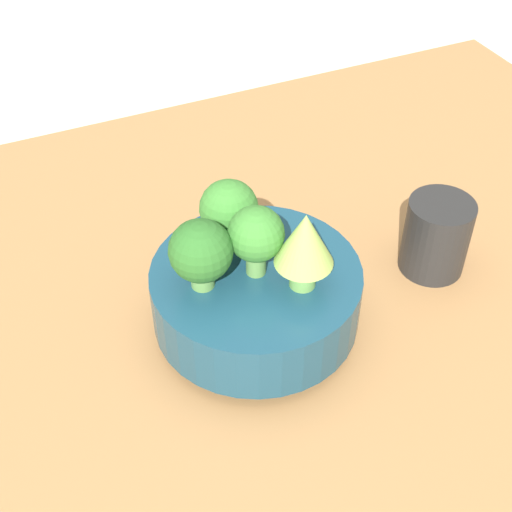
% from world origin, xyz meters
% --- Properties ---
extents(ground_plane, '(6.00, 6.00, 0.00)m').
position_xyz_m(ground_plane, '(0.00, 0.00, 0.00)').
color(ground_plane, beige).
extents(table, '(1.15, 0.84, 0.04)m').
position_xyz_m(table, '(0.00, 0.00, 0.02)').
color(table, '#9E7042').
rests_on(table, ground_plane).
extents(bowl, '(0.20, 0.20, 0.08)m').
position_xyz_m(bowl, '(0.03, 0.03, 0.08)').
color(bowl, navy).
rests_on(bowl, table).
extents(broccoli_floret_front, '(0.06, 0.06, 0.07)m').
position_xyz_m(broccoli_floret_front, '(0.04, -0.02, 0.15)').
color(broccoli_floret_front, '#7AB256').
rests_on(broccoli_floret_front, bowl).
extents(romanesco_piece_far, '(0.05, 0.05, 0.08)m').
position_xyz_m(romanesco_piece_far, '(-0.00, 0.06, 0.16)').
color(romanesco_piece_far, '#6BA34C').
rests_on(romanesco_piece_far, bowl).
extents(broccoli_floret_center, '(0.05, 0.05, 0.07)m').
position_xyz_m(broccoli_floret_center, '(0.03, 0.03, 0.16)').
color(broccoli_floret_center, '#609347').
rests_on(broccoli_floret_center, bowl).
extents(broccoli_floret_right, '(0.06, 0.06, 0.07)m').
position_xyz_m(broccoli_floret_right, '(0.08, 0.02, 0.15)').
color(broccoli_floret_right, '#609347').
rests_on(broccoli_floret_right, bowl).
extents(cup, '(0.07, 0.07, 0.09)m').
position_xyz_m(cup, '(-0.18, 0.02, 0.08)').
color(cup, black).
rests_on(cup, table).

